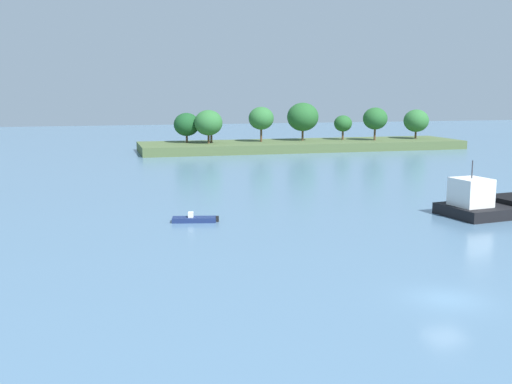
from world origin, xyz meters
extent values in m
plane|color=slate|center=(0.00, 0.00, 0.00)|extent=(400.00, 400.00, 0.00)
cube|color=#4C6038|center=(23.00, 94.22, 0.90)|extent=(69.38, 16.28, 1.80)
cylinder|color=#513823|center=(-1.69, 96.72, 2.63)|extent=(0.44, 0.44, 1.65)
ellipsoid|color=#194C23|center=(-1.69, 96.72, 5.58)|extent=(5.32, 5.32, 4.79)
cylinder|color=#513823|center=(2.38, 93.77, 2.76)|extent=(0.44, 0.44, 1.93)
ellipsoid|color=#2D6B33|center=(2.38, 93.77, 6.04)|extent=(5.77, 5.77, 5.20)
cylinder|color=#513823|center=(3.27, 95.45, 3.03)|extent=(0.44, 0.44, 2.46)
ellipsoid|color=#235B28|center=(3.27, 95.45, 6.08)|extent=(4.55, 4.55, 4.10)
cylinder|color=#513823|center=(13.91, 95.04, 3.21)|extent=(0.44, 0.44, 2.82)
ellipsoid|color=#2D6B33|center=(13.91, 95.04, 6.76)|extent=(5.33, 5.33, 4.79)
cylinder|color=#513823|center=(23.47, 95.93, 2.99)|extent=(0.44, 0.44, 2.39)
ellipsoid|color=#235B28|center=(23.47, 95.93, 6.91)|extent=(6.79, 6.79, 6.11)
cylinder|color=#513823|center=(32.86, 95.97, 2.79)|extent=(0.44, 0.44, 1.99)
ellipsoid|color=#235B28|center=(32.86, 95.97, 5.37)|extent=(3.97, 3.97, 3.57)
cylinder|color=#513823|center=(38.91, 92.55, 3.11)|extent=(0.44, 0.44, 2.61)
ellipsoid|color=#235B28|center=(38.91, 92.55, 6.53)|extent=(5.30, 5.30, 4.77)
cylinder|color=#513823|center=(49.78, 94.31, 2.71)|extent=(0.44, 0.44, 1.82)
ellipsoid|color=#2D6B33|center=(49.78, 94.31, 5.85)|extent=(5.59, 5.59, 5.03)
cube|color=white|center=(15.89, 21.68, 2.51)|extent=(3.64, 3.81, 2.80)
cylinder|color=#333338|center=(15.89, 21.68, 4.81)|extent=(0.12, 0.12, 1.80)
cube|color=navy|center=(-11.34, 26.24, 0.23)|extent=(4.40, 2.24, 0.47)
cube|color=white|center=(-11.65, 26.30, 0.72)|extent=(0.63, 0.79, 0.50)
cube|color=black|center=(-9.14, 25.77, 0.28)|extent=(0.34, 0.37, 0.56)
camera|label=1|loc=(-20.37, -32.14, 12.56)|focal=43.59mm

